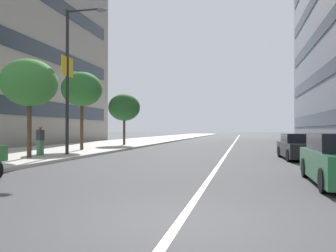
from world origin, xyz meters
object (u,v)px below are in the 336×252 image
(street_lamp_with_banners, at_px, (73,67))
(street_tree_by_lamp_post, at_px, (29,83))
(car_lead_in_lane, at_px, (301,147))
(street_tree_mid_sidewalk, at_px, (124,107))
(street_tree_near_plaza_corner, at_px, (82,89))
(pedestrian_on_plaza, at_px, (40,140))

(street_lamp_with_banners, distance_m, street_tree_by_lamp_post, 2.87)
(car_lead_in_lane, relative_size, street_tree_by_lamp_post, 0.87)
(street_lamp_with_banners, height_order, street_tree_mid_sidewalk, street_lamp_with_banners)
(street_tree_by_lamp_post, distance_m, street_tree_near_plaza_corner, 6.70)
(street_tree_by_lamp_post, height_order, street_tree_mid_sidewalk, street_tree_by_lamp_post)
(street_lamp_with_banners, relative_size, street_tree_mid_sidewalk, 1.74)
(pedestrian_on_plaza, bearing_deg, street_tree_mid_sidewalk, 22.04)
(street_lamp_with_banners, xyz_separation_m, street_tree_near_plaza_corner, (4.31, 1.64, -0.75))
(street_tree_by_lamp_post, bearing_deg, street_tree_near_plaza_corner, 4.45)
(car_lead_in_lane, relative_size, street_tree_near_plaza_corner, 0.80)
(street_tree_by_lamp_post, relative_size, street_tree_mid_sidewalk, 1.05)
(car_lead_in_lane, height_order, street_lamp_with_banners, street_lamp_with_banners)
(car_lead_in_lane, xyz_separation_m, street_lamp_with_banners, (-1.33, 12.31, 4.48))
(pedestrian_on_plaza, bearing_deg, street_tree_by_lamp_post, -144.97)
(street_tree_near_plaza_corner, height_order, pedestrian_on_plaza, street_tree_near_plaza_corner)
(street_lamp_with_banners, height_order, street_tree_near_plaza_corner, street_lamp_with_banners)
(car_lead_in_lane, distance_m, street_tree_mid_sidewalk, 17.74)
(car_lead_in_lane, xyz_separation_m, street_tree_by_lamp_post, (-3.68, 13.43, 3.27))
(street_tree_near_plaza_corner, relative_size, pedestrian_on_plaza, 3.35)
(car_lead_in_lane, height_order, street_tree_by_lamp_post, street_tree_by_lamp_post)
(car_lead_in_lane, bearing_deg, pedestrian_on_plaza, 96.56)
(street_lamp_with_banners, height_order, street_tree_by_lamp_post, street_lamp_with_banners)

